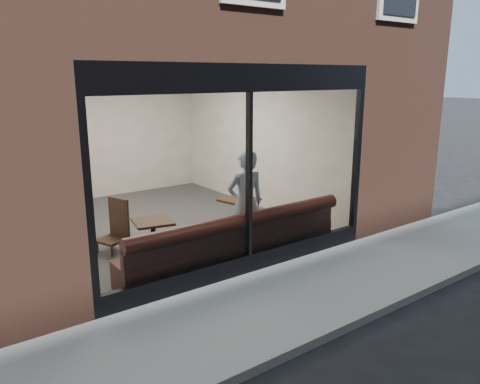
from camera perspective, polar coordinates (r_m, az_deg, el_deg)
ground at (r=6.20m, az=13.06°, el=-15.64°), size 120.00×120.00×0.00m
sidewalk_near at (r=6.80m, az=6.55°, el=-12.49°), size 40.00×2.00×0.01m
kerb_near at (r=6.15m, az=13.46°, el=-15.32°), size 40.00×0.10×0.12m
host_building_pier_right at (r=13.99m, az=-1.50°, el=8.15°), size 2.50×12.00×3.20m
host_building_backfill at (r=15.09m, az=-20.19°, el=7.74°), size 5.00×6.00×3.20m
cafe_floor at (r=9.88m, az=-9.40°, el=-3.92°), size 6.00×6.00×0.00m
cafe_ceiling at (r=9.41m, az=-10.19°, el=14.78°), size 6.00×6.00×0.00m
cafe_wall_back at (r=12.24m, az=-16.14°, el=6.76°), size 5.00×0.00×5.00m
cafe_wall_left at (r=8.71m, az=-24.57°, el=3.29°), size 0.00×6.00×6.00m
cafe_wall_right at (r=10.85m, az=2.11°, el=6.43°), size 0.00×6.00×6.00m
storefront_kick at (r=7.47m, az=1.06°, el=-8.67°), size 5.00×0.10×0.30m
storefront_header at (r=6.89m, az=1.17°, el=13.75°), size 5.00×0.10×0.40m
storefront_mullion at (r=7.05m, az=1.11°, el=1.88°), size 0.06×0.10×2.50m
storefront_glass at (r=7.03m, az=1.26°, el=1.84°), size 4.80×0.00×4.80m
banquette at (r=7.74m, az=-0.75°, el=-7.24°), size 4.00×0.55×0.45m
person at (r=7.91m, az=0.65°, el=-1.45°), size 0.74×0.55×1.84m
cafe_table_left at (r=7.69m, az=-10.60°, el=-3.57°), size 0.71×0.71×0.04m
cafe_table_right at (r=8.87m, az=-0.10°, el=-0.95°), size 0.74×0.74×0.04m
cafe_chair_left at (r=8.53m, az=-15.33°, el=-5.60°), size 0.61×0.61×0.05m
wall_poster at (r=8.07m, az=-23.29°, el=2.85°), size 0.02×0.63×0.84m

